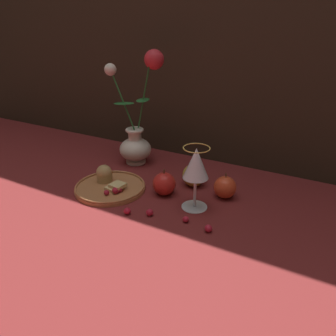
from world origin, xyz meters
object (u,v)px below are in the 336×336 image
at_px(apple_near_glass, 164,184).
at_px(apple_at_table_edge, 225,187).
at_px(vase, 137,131).
at_px(wine_glass, 196,166).
at_px(plate_with_pastries, 109,185).
at_px(apple_beside_vase, 194,175).

bearing_deg(apple_near_glass, apple_at_table_edge, 22.69).
distance_m(vase, wine_glass, 0.36).
height_order(wine_glass, apple_at_table_edge, wine_glass).
height_order(plate_with_pastries, wine_glass, wine_glass).
xyz_separation_m(wine_glass, apple_beside_vase, (-0.06, 0.12, -0.09)).
xyz_separation_m(vase, apple_beside_vase, (0.25, -0.07, -0.08)).
xyz_separation_m(apple_beside_vase, apple_at_table_edge, (0.11, -0.02, -0.00)).
relative_size(apple_beside_vase, apple_near_glass, 1.03).
bearing_deg(plate_with_pastries, apple_near_glass, 17.17).
bearing_deg(wine_glass, apple_beside_vase, 115.89).
height_order(vase, wine_glass, vase).
distance_m(plate_with_pastries, apple_beside_vase, 0.26).
relative_size(vase, apple_near_glass, 4.85).
bearing_deg(plate_with_pastries, apple_beside_vase, 33.39).
xyz_separation_m(vase, plate_with_pastries, (0.04, -0.21, -0.11)).
bearing_deg(plate_with_pastries, apple_at_table_edge, 19.97).
height_order(vase, apple_beside_vase, vase).
height_order(vase, apple_at_table_edge, vase).
height_order(plate_with_pastries, apple_at_table_edge, apple_at_table_edge).
distance_m(vase, apple_near_glass, 0.27).
distance_m(vase, apple_at_table_edge, 0.38).
bearing_deg(wine_glass, vase, 148.94).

